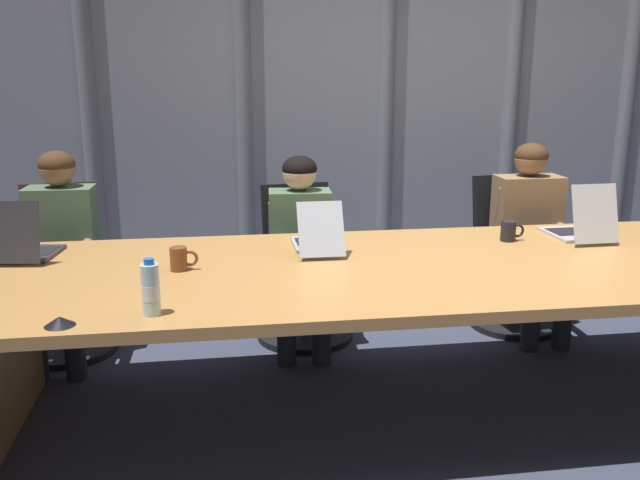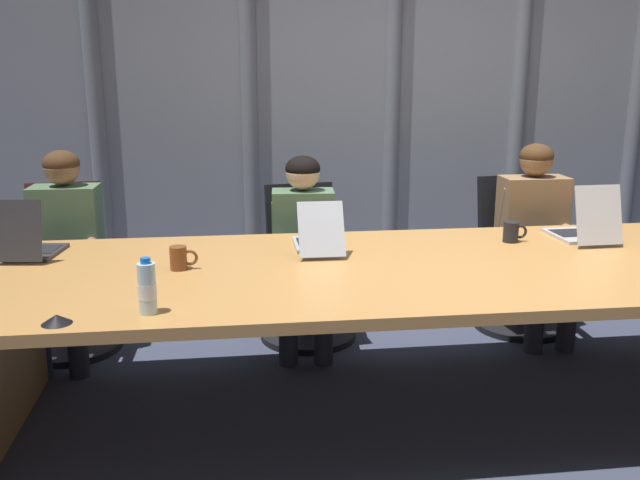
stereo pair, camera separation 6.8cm
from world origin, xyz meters
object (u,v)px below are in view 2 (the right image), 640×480
at_px(laptop_left_mid, 318,239).
at_px(coffee_mug_far, 512,232).
at_px(person_center, 537,228).
at_px(laptop_left_end, 28,245).
at_px(laptop_center, 583,229).
at_px(conference_mic_middle, 57,319).
at_px(office_chair_left_mid, 306,280).
at_px(person_left_mid, 304,239).
at_px(office_chair_left_end, 68,288).
at_px(person_left_end, 64,242).
at_px(office_chair_center, 519,271).
at_px(water_bottle_secondary, 147,288).
at_px(coffee_mug_near, 180,258).

xyz_separation_m(laptop_left_mid, coffee_mug_far, (1.04, 0.02, 0.00)).
bearing_deg(person_center, laptop_left_end, -78.09).
bearing_deg(laptop_center, laptop_left_mid, 88.77).
bearing_deg(person_center, conference_mic_middle, -58.21).
xyz_separation_m(office_chair_left_mid, person_left_mid, (-0.03, -0.16, 0.31)).
distance_m(office_chair_left_end, person_left_mid, 1.45).
bearing_deg(person_center, person_left_end, -89.01).
relative_size(laptop_center, office_chair_center, 0.43).
distance_m(office_chair_left_end, office_chair_left_mid, 1.44).
relative_size(laptop_left_end, office_chair_left_mid, 0.41).
bearing_deg(office_chair_left_end, office_chair_center, 83.80).
bearing_deg(office_chair_left_mid, conference_mic_middle, -40.36).
distance_m(office_chair_left_end, person_center, 2.88).
distance_m(office_chair_left_mid, water_bottle_secondary, 1.82).
bearing_deg(conference_mic_middle, laptop_left_end, 110.45).
xyz_separation_m(person_left_mid, conference_mic_middle, (-1.05, -1.49, 0.11)).
height_order(office_chair_left_end, office_chair_left_mid, office_chair_left_end).
xyz_separation_m(office_chair_left_end, office_chair_center, (2.83, -0.00, -0.00)).
bearing_deg(laptop_center, office_chair_left_end, 73.98).
xyz_separation_m(office_chair_center, person_left_mid, (-1.43, -0.16, 0.30)).
height_order(laptop_center, office_chair_left_mid, laptop_center).
bearing_deg(person_center, water_bottle_secondary, -55.91).
bearing_deg(office_chair_left_mid, laptop_center, 55.67).
bearing_deg(laptop_left_end, coffee_mug_far, -82.86).
distance_m(laptop_left_end, laptop_left_mid, 1.41).
distance_m(laptop_left_mid, office_chair_left_mid, 0.86).
relative_size(person_left_mid, coffee_mug_near, 9.03).
xyz_separation_m(laptop_left_end, person_left_mid, (1.40, 0.55, -0.15)).
height_order(person_center, water_bottle_secondary, person_center).
relative_size(office_chair_left_end, person_left_end, 0.82).
bearing_deg(person_left_end, conference_mic_middle, 13.55).
bearing_deg(coffee_mug_near, office_chair_left_end, 126.65).
bearing_deg(person_left_mid, office_chair_left_mid, 173.31).
relative_size(office_chair_center, water_bottle_secondary, 4.47).
bearing_deg(office_chair_left_mid, office_chair_center, 82.92).
relative_size(laptop_left_mid, water_bottle_secondary, 2.03).
bearing_deg(laptop_left_mid, laptop_center, -89.38).
distance_m(laptop_center, office_chair_left_mid, 1.65).
height_order(office_chair_center, conference_mic_middle, office_chair_center).
distance_m(office_chair_left_mid, conference_mic_middle, 2.01).
bearing_deg(conference_mic_middle, person_left_end, 102.06).
bearing_deg(laptop_left_end, office_chair_left_end, 8.26).
bearing_deg(conference_mic_middle, coffee_mug_far, 23.98).
bearing_deg(office_chair_center, person_left_end, -95.79).
bearing_deg(office_chair_left_end, laptop_left_mid, 56.37).
distance_m(office_chair_left_end, person_left_end, 0.36).
bearing_deg(person_left_mid, laptop_left_mid, 5.14).
bearing_deg(laptop_left_mid, office_chair_left_mid, -1.30).
bearing_deg(laptop_center, office_chair_left_mid, 61.11).
relative_size(office_chair_left_end, person_center, 0.82).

